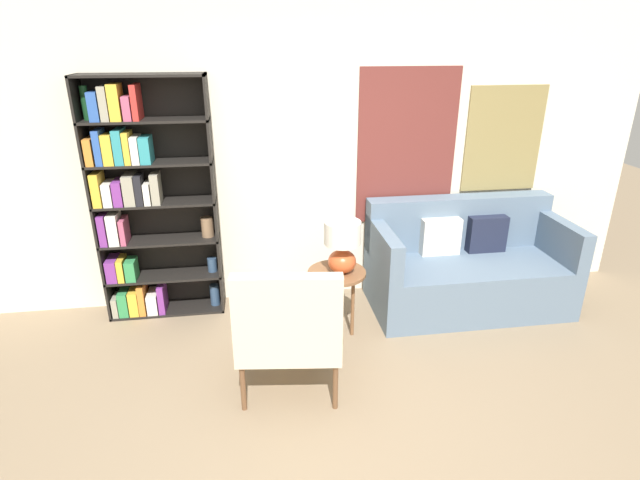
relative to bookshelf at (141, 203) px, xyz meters
name	(u,v)px	position (x,y,z in m)	size (l,w,h in m)	color
ground_plane	(340,443)	(1.38, -1.85, -1.03)	(14.00, 14.00, 0.00)	#847056
wall_back	(305,156)	(1.43, 0.18, 0.32)	(6.40, 0.08, 2.70)	silver
bookshelf	(141,203)	(0.00, 0.00, 0.00)	(1.00, 0.30, 2.07)	black
armchair	(289,327)	(1.12, -1.35, -0.48)	(0.77, 0.69, 0.99)	brown
couch	(466,267)	(2.85, -0.26, -0.67)	(1.75, 0.86, 0.96)	slate
side_table	(337,279)	(1.58, -0.59, -0.54)	(0.48, 0.48, 0.57)	brown
table_lamp	(342,244)	(1.62, -0.61, -0.22)	(0.29, 0.29, 0.43)	#C65128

